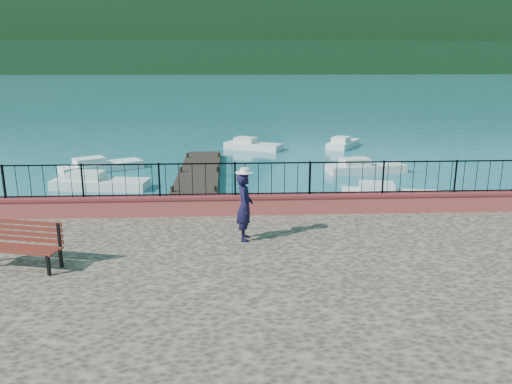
{
  "coord_description": "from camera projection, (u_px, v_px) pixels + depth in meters",
  "views": [
    {
      "loc": [
        -0.45,
        -10.52,
        5.52
      ],
      "look_at": [
        0.22,
        2.0,
        2.3
      ],
      "focal_mm": 35.0,
      "sensor_mm": 36.0,
      "label": 1
    }
  ],
  "objects": [
    {
      "name": "hat",
      "position": [
        244.0,
        171.0,
        12.23
      ],
      "size": [
        0.44,
        0.44,
        0.12
      ],
      "primitive_type": "cylinder",
      "color": "white",
      "rests_on": "person"
    },
    {
      "name": "parapet",
      "position": [
        245.0,
        204.0,
        14.78
      ],
      "size": [
        28.0,
        0.46,
        0.58
      ],
      "primitive_type": "cube",
      "color": "#A23A3E",
      "rests_on": "promenade"
    },
    {
      "name": "ground",
      "position": [
        251.0,
        309.0,
        11.57
      ],
      "size": [
        2000.0,
        2000.0,
        0.0
      ],
      "primitive_type": "plane",
      "color": "#19596B",
      "rests_on": "ground"
    },
    {
      "name": "foothills",
      "position": [
        229.0,
        40.0,
        354.3
      ],
      "size": [
        900.0,
        120.0,
        44.0
      ],
      "primitive_type": "cube",
      "color": "black",
      "rests_on": "ground"
    },
    {
      "name": "companion_hill",
      "position": [
        423.0,
        69.0,
        564.57
      ],
      "size": [
        448.0,
        384.0,
        180.0
      ],
      "primitive_type": "ellipsoid",
      "color": "#142D23",
      "rests_on": "ground"
    },
    {
      "name": "person",
      "position": [
        245.0,
        207.0,
        12.46
      ],
      "size": [
        0.44,
        0.65,
        1.73
      ],
      "primitive_type": "imported",
      "rotation": [
        0.0,
        0.0,
        1.53
      ],
      "color": "black",
      "rests_on": "promenade"
    },
    {
      "name": "railing",
      "position": [
        245.0,
        179.0,
        14.59
      ],
      "size": [
        27.0,
        0.05,
        0.95
      ],
      "primitive_type": "cube",
      "color": "black",
      "rests_on": "parapet"
    },
    {
      "name": "dock",
      "position": [
        197.0,
        184.0,
        23.04
      ],
      "size": [
        2.0,
        16.0,
        0.3
      ],
      "primitive_type": "cube",
      "color": "#2D231C",
      "rests_on": "ground"
    },
    {
      "name": "boat_2",
      "position": [
        366.0,
        165.0,
        26.1
      ],
      "size": [
        4.21,
        1.87,
        0.8
      ],
      "primitive_type": "cube",
      "rotation": [
        0.0,
        0.0,
        0.14
      ],
      "color": "silver",
      "rests_on": "ground"
    },
    {
      "name": "boat_0",
      "position": [
        100.0,
        180.0,
        22.72
      ],
      "size": [
        4.5,
        1.92,
        0.8
      ],
      "primitive_type": "cube",
      "rotation": [
        0.0,
        0.0,
        -0.15
      ],
      "color": "silver",
      "rests_on": "ground"
    },
    {
      "name": "boat_3",
      "position": [
        102.0,
        164.0,
        26.49
      ],
      "size": [
        4.28,
        3.36,
        0.8
      ],
      "primitive_type": "cube",
      "rotation": [
        0.0,
        0.0,
        0.56
      ],
      "color": "white",
      "rests_on": "ground"
    },
    {
      "name": "boat_5",
      "position": [
        343.0,
        141.0,
        34.07
      ],
      "size": [
        2.87,
        3.55,
        0.8
      ],
      "primitive_type": "cube",
      "rotation": [
        0.0,
        0.0,
        1.02
      ],
      "color": "silver",
      "rests_on": "ground"
    },
    {
      "name": "far_forest",
      "position": [
        229.0,
        58.0,
        299.5
      ],
      "size": [
        900.0,
        60.0,
        18.0
      ],
      "primitive_type": "cube",
      "color": "black",
      "rests_on": "ground"
    },
    {
      "name": "boat_4",
      "position": [
        253.0,
        143.0,
        33.24
      ],
      "size": [
        3.99,
        2.93,
        0.8
      ],
      "primitive_type": "cube",
      "rotation": [
        0.0,
        0.0,
        -0.48
      ],
      "color": "silver",
      "rests_on": "ground"
    },
    {
      "name": "boat_1",
      "position": [
        391.0,
        192.0,
        20.54
      ],
      "size": [
        4.19,
        2.13,
        0.8
      ],
      "primitive_type": "cube",
      "rotation": [
        0.0,
        0.0,
        -0.22
      ],
      "color": "silver",
      "rests_on": "ground"
    },
    {
      "name": "park_bench",
      "position": [
        21.0,
        254.0,
        10.85
      ],
      "size": [
        1.91,
        1.03,
        1.01
      ],
      "rotation": [
        0.0,
        0.0,
        -0.25
      ],
      "color": "black",
      "rests_on": "promenade"
    }
  ]
}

